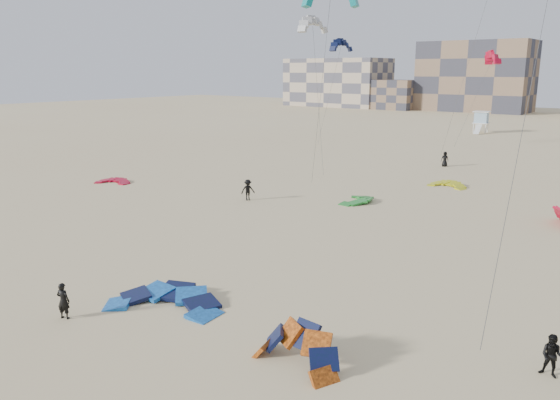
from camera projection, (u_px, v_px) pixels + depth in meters
The scene contains 17 objects.
ground at pixel (128, 311), 24.59m from camera, with size 320.00×320.00×0.00m, color beige.
kite_ground_blue at pixel (166, 305), 25.22m from camera, with size 5.00×5.18×0.94m, color blue, non-canonical shape.
kite_ground_orange at pixel (296, 364), 20.16m from camera, with size 3.53×2.71×2.32m, color orange, non-canonical shape.
kite_ground_red at pixel (113, 183), 52.70m from camera, with size 3.13×3.30×0.58m, color red, non-canonical shape.
kite_ground_green at pixel (356, 201), 45.21m from camera, with size 3.48×3.66×0.69m, color green, non-canonical shape.
kite_ground_yellow at pixel (447, 187), 50.96m from camera, with size 3.30×3.42×0.80m, color #B9C606, non-canonical shape.
kitesurfer_main at pixel (63, 301), 23.72m from camera, with size 0.60×0.39×1.65m, color black.
kitesurfer_b at pixel (552, 356), 19.19m from camera, with size 0.77×0.60×1.59m, color black.
kitesurfer_c at pixel (248, 190), 45.42m from camera, with size 1.14×0.65×1.76m, color black.
kitesurfer_e at pixel (445, 159), 61.45m from camera, with size 0.83×0.54×1.69m, color black.
kite_fly_grey at pixel (313, 26), 53.19m from camera, with size 5.84×5.42×15.06m.
kite_fly_navy at pixel (341, 46), 70.12m from camera, with size 4.12×4.57×13.83m.
kite_fly_red at pixel (492, 59), 73.78m from camera, with size 4.97×11.47×12.48m.
lifeguard_tower_far at pixel (481, 122), 94.58m from camera, with size 2.92×5.23×3.70m.
condo_west_a at pixel (337, 83), 164.65m from camera, with size 30.00×15.00×14.00m, color tan.
condo_west_b at pixel (475, 77), 143.45m from camera, with size 28.00×14.00×18.00m, color #7E634C.
condo_fill_left at pixel (394, 95), 151.90m from camera, with size 12.00×10.00×8.00m, color #7E634C.
Camera 1 is at (19.35, -13.80, 10.59)m, focal length 35.00 mm.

